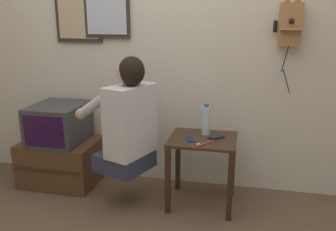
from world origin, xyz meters
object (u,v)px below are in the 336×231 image
framed_picture (78,14)px  wall_phone_antique (290,24)px  person (128,120)px  television (59,123)px  cell_phone_spare (216,137)px  water_bottle (206,120)px  toothbrush (205,143)px  cell_phone_held (190,139)px

framed_picture → wall_phone_antique: bearing=-1.4°
person → framed_picture: (-0.61, 0.52, 0.79)m
television → cell_phone_spare: television is taller
cell_phone_spare → person: bearing=-113.5°
cell_phone_spare → water_bottle: (-0.10, 0.08, 0.11)m
television → cell_phone_spare: 1.42m
person → cell_phone_spare: size_ratio=6.74×
wall_phone_antique → toothbrush: bearing=-141.8°
framed_picture → cell_phone_spare: 1.63m
wall_phone_antique → toothbrush: 1.14m
television → cell_phone_held: (1.22, -0.16, 0.00)m
framed_picture → person: bearing=-40.0°
television → wall_phone_antique: wall_phone_antique is taller
water_bottle → television: bearing=180.0°
wall_phone_antique → framed_picture: size_ratio=1.52×
person → cell_phone_held: size_ratio=6.62×
framed_picture → cell_phone_held: framed_picture is taller
wall_phone_antique → water_bottle: size_ratio=2.95×
water_bottle → toothbrush: size_ratio=1.57×
television → cell_phone_spare: (1.42, -0.08, 0.00)m
person → cell_phone_held: 0.51m
wall_phone_antique → water_bottle: 0.99m
framed_picture → toothbrush: framed_picture is taller
cell_phone_spare → water_bottle: 0.17m
water_bottle → toothbrush: 0.27m
person → framed_picture: 1.13m
person → framed_picture: bearing=71.1°
person → toothbrush: (0.60, 0.01, -0.14)m
person → television: bearing=92.3°
wall_phone_antique → cell_phone_held: (-0.71, -0.38, -0.87)m
framed_picture → toothbrush: 1.62m
framed_picture → water_bottle: bearing=-12.5°
toothbrush → television: bearing=26.2°
person → cell_phone_spare: person is taller
cell_phone_spare → toothbrush: toothbrush is taller
person → television: 0.80m
toothbrush → wall_phone_antique: bearing=-105.4°
wall_phone_antique → framed_picture: bearing=178.6°
wall_phone_antique → cell_phone_spare: size_ratio=5.51×
television → framed_picture: bearing=64.1°
television → wall_phone_antique: size_ratio=0.68×
television → water_bottle: water_bottle is taller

